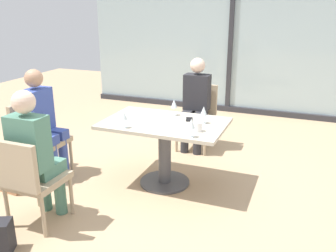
{
  "coord_description": "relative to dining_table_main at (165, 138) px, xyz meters",
  "views": [
    {
      "loc": [
        1.41,
        -3.48,
        1.94
      ],
      "look_at": [
        0.0,
        0.1,
        0.65
      ],
      "focal_mm": 39.29,
      "sensor_mm": 36.0,
      "label": 1
    }
  ],
  "objects": [
    {
      "name": "ground_plane",
      "position": [
        0.0,
        0.0,
        -0.54
      ],
      "size": [
        12.0,
        12.0,
        0.0
      ],
      "primitive_type": "plane",
      "color": "tan"
    },
    {
      "name": "window_wall_backdrop",
      "position": [
        0.0,
        3.2,
        0.67
      ],
      "size": [
        5.47,
        0.1,
        2.7
      ],
      "color": "#A1B7BC",
      "rests_on": "ground_plane"
    },
    {
      "name": "dining_table_main",
      "position": [
        0.0,
        0.0,
        0.0
      ],
      "size": [
        1.3,
        0.84,
        0.73
      ],
      "color": "#BCB29E",
      "rests_on": "ground_plane"
    },
    {
      "name": "chair_side_end",
      "position": [
        -1.46,
        -0.32,
        -0.05
      ],
      "size": [
        0.5,
        0.46,
        0.87
      ],
      "color": "tan",
      "rests_on": "ground_plane"
    },
    {
      "name": "chair_front_left",
      "position": [
        -0.79,
        -1.22,
        -0.05
      ],
      "size": [
        0.46,
        0.5,
        0.87
      ],
      "color": "tan",
      "rests_on": "ground_plane"
    },
    {
      "name": "chair_near_window",
      "position": [
        0.0,
        1.22,
        -0.05
      ],
      "size": [
        0.46,
        0.51,
        0.87
      ],
      "color": "tan",
      "rests_on": "ground_plane"
    },
    {
      "name": "person_side_end",
      "position": [
        -1.35,
        -0.32,
        0.16
      ],
      "size": [
        0.39,
        0.34,
        1.26
      ],
      "color": "#384C9E",
      "rests_on": "ground_plane"
    },
    {
      "name": "person_front_left",
      "position": [
        -0.79,
        -1.11,
        0.16
      ],
      "size": [
        0.34,
        0.39,
        1.26
      ],
      "color": "#4C7F6B",
      "rests_on": "ground_plane"
    },
    {
      "name": "person_near_window",
      "position": [
        -0.0,
        1.11,
        0.16
      ],
      "size": [
        0.34,
        0.39,
        1.26
      ],
      "color": "#28282D",
      "rests_on": "ground_plane"
    },
    {
      "name": "wine_glass_0",
      "position": [
        0.01,
        0.26,
        0.32
      ],
      "size": [
        0.07,
        0.07,
        0.18
      ],
      "color": "silver",
      "rests_on": "dining_table_main"
    },
    {
      "name": "wine_glass_1",
      "position": [
        -0.31,
        -0.34,
        0.32
      ],
      "size": [
        0.07,
        0.07,
        0.18
      ],
      "color": "silver",
      "rests_on": "dining_table_main"
    },
    {
      "name": "wine_glass_2",
      "position": [
        0.41,
        -0.35,
        0.32
      ],
      "size": [
        0.07,
        0.07,
        0.18
      ],
      "color": "silver",
      "rests_on": "dining_table_main"
    },
    {
      "name": "wine_glass_3",
      "position": [
        0.4,
        0.1,
        0.32
      ],
      "size": [
        0.07,
        0.07,
        0.18
      ],
      "color": "silver",
      "rests_on": "dining_table_main"
    },
    {
      "name": "coffee_cup",
      "position": [
        0.43,
        -0.17,
        0.23
      ],
      "size": [
        0.08,
        0.08,
        0.09
      ],
      "primitive_type": "cylinder",
      "color": "white",
      "rests_on": "dining_table_main"
    },
    {
      "name": "cell_phone_on_table",
      "position": [
        0.22,
        0.16,
        0.19
      ],
      "size": [
        0.11,
        0.16,
        0.01
      ],
      "primitive_type": "cube",
      "rotation": [
        0.0,
        0.0,
        0.28
      ],
      "color": "black",
      "rests_on": "dining_table_main"
    },
    {
      "name": "handbag_0",
      "position": [
        -1.49,
        -0.77,
        -0.4
      ],
      "size": [
        0.31,
        0.18,
        0.28
      ],
      "primitive_type": "cube",
      "rotation": [
        0.0,
        0.0,
        -0.07
      ],
      "color": "#A3704C",
      "rests_on": "ground_plane"
    }
  ]
}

